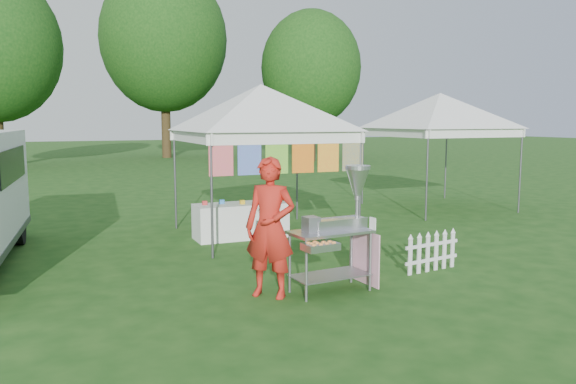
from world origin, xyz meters
name	(u,v)px	position (x,y,z in m)	size (l,w,h in m)	color
ground	(348,281)	(0.00, 0.00, 0.00)	(120.00, 120.00, 0.00)	#194413
canopy_main	(261,85)	(0.00, 3.49, 2.99)	(4.24, 4.24, 3.45)	#59595E
canopy_right	(440,93)	(5.50, 5.00, 2.99)	(4.24, 4.24, 3.45)	#59595E
tree_mid	(164,40)	(3.00, 28.00, 7.14)	(7.60, 7.60, 11.52)	#332512
tree_right	(311,68)	(10.00, 22.00, 5.18)	(5.60, 5.60, 8.42)	#332512
donut_cart	(342,218)	(-0.29, -0.34, 1.00)	(1.21, 0.92, 1.69)	gray
vendor	(270,227)	(-1.29, -0.21, 0.92)	(0.67, 0.44, 1.84)	red
picket_fence	(432,253)	(1.44, -0.05, 0.29)	(1.07, 0.18, 0.56)	silver
display_table	(241,221)	(-0.45, 3.47, 0.34)	(1.80, 0.70, 0.68)	white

